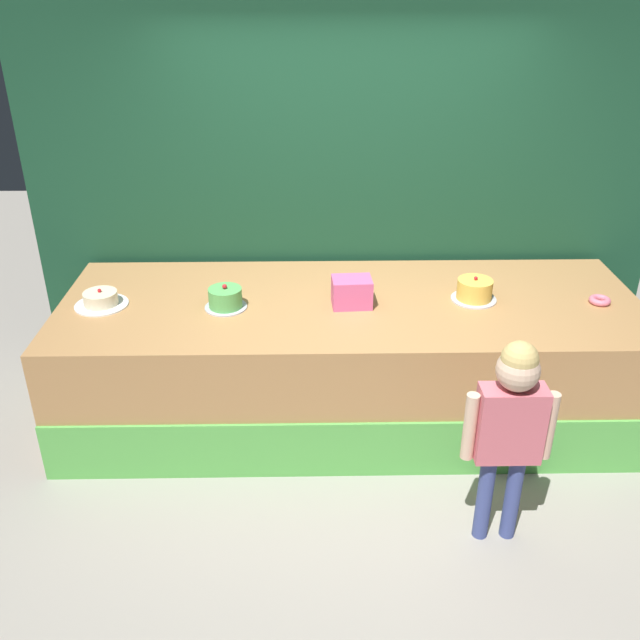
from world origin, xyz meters
name	(u,v)px	position (x,y,z in m)	size (l,w,h in m)	color
ground_plane	(354,474)	(0.00, 0.00, 0.00)	(12.00, 12.00, 0.00)	gray
stage_platform	(350,359)	(0.00, 0.67, 0.42)	(3.71, 1.36, 0.84)	#B27F4C
curtain_backdrop	(346,189)	(0.00, 1.44, 1.35)	(4.44, 0.08, 2.70)	#19472D
child_figure	(511,418)	(0.72, -0.51, 0.77)	(0.46, 0.21, 1.19)	#3F4C8C
pink_box	(352,292)	(0.00, 0.61, 0.93)	(0.25, 0.18, 0.18)	#E15B95
donut	(600,300)	(1.58, 0.61, 0.86)	(0.13, 0.13, 0.04)	pink
cake_left	(101,300)	(-1.58, 0.64, 0.88)	(0.33, 0.33, 0.12)	white
cake_center	(225,299)	(-0.79, 0.59, 0.91)	(0.26, 0.26, 0.16)	silver
cake_right	(474,290)	(0.79, 0.68, 0.91)	(0.29, 0.29, 0.16)	silver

